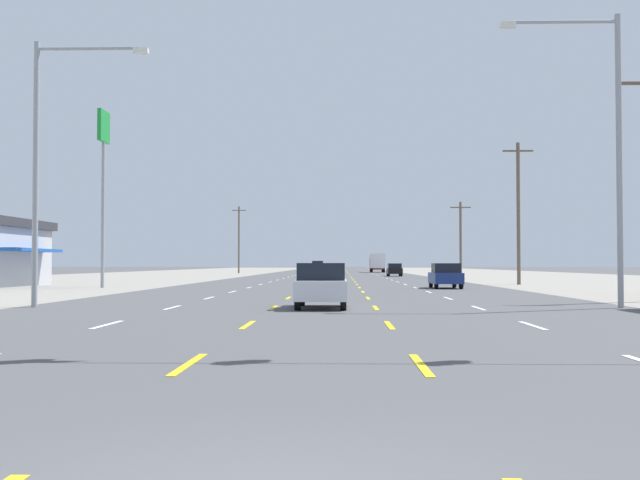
{
  "coord_description": "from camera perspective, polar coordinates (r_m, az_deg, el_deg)",
  "views": [
    {
      "loc": [
        0.55,
        -4.78,
        1.52
      ],
      "look_at": [
        -0.97,
        53.16,
        3.27
      ],
      "focal_mm": 43.83,
      "sensor_mm": 36.0,
      "label": 1
    }
  ],
  "objects": [
    {
      "name": "ground_plane",
      "position": [
        70.8,
        1.06,
        -2.96
      ],
      "size": [
        572.0,
        572.0,
        0.0
      ],
      "primitive_type": "plane",
      "color": "#4C4C4F"
    },
    {
      "name": "lot_apron_left",
      "position": [
        75.18,
        -18.19,
        -2.8
      ],
      "size": [
        28.0,
        440.0,
        0.01
      ],
      "primitive_type": "cube",
      "color": "gray",
      "rests_on": "ground"
    },
    {
      "name": "lot_apron_right",
      "position": [
        74.82,
        20.4,
        -2.78
      ],
      "size": [
        28.0,
        440.0,
        0.01
      ],
      "primitive_type": "cube",
      "color": "gray",
      "rests_on": "ground"
    },
    {
      "name": "lane_markings",
      "position": [
        109.29,
        1.21,
        -2.52
      ],
      "size": [
        10.64,
        227.6,
        0.01
      ],
      "color": "white",
      "rests_on": "ground"
    },
    {
      "name": "signal_span_wire",
      "position": [
        15.09,
        0.15,
        12.82
      ],
      "size": [
        26.5,
        0.53,
        8.97
      ],
      "color": "brown",
      "rests_on": "ground"
    },
    {
      "name": "hatchback_center_turn_nearest",
      "position": [
        26.7,
        0.11,
        -3.32
      ],
      "size": [
        1.72,
        3.9,
        1.54
      ],
      "color": "silver",
      "rests_on": "ground"
    },
    {
      "name": "hatchback_far_right_near",
      "position": [
        48.61,
        9.16,
        -2.58
      ],
      "size": [
        1.72,
        3.9,
        1.54
      ],
      "color": "navy",
      "rests_on": "ground"
    },
    {
      "name": "hatchback_far_right_mid",
      "position": [
        93.83,
        5.46,
        -2.17
      ],
      "size": [
        1.72,
        3.9,
        1.54
      ],
      "color": "black",
      "rests_on": "ground"
    },
    {
      "name": "sedan_center_turn_midfar",
      "position": [
        115.36,
        1.17,
        -2.11
      ],
      "size": [
        1.8,
        4.5,
        1.46
      ],
      "color": "black",
      "rests_on": "ground"
    },
    {
      "name": "suv_inner_left_far",
      "position": [
        133.39,
        -0.17,
        -1.94
      ],
      "size": [
        1.98,
        4.9,
        1.98
      ],
      "color": "#B28C33",
      "rests_on": "ground"
    },
    {
      "name": "box_truck_far_right_farther",
      "position": [
        134.2,
        4.2,
        -1.59
      ],
      "size": [
        2.4,
        7.2,
        3.23
      ],
      "color": "red",
      "rests_on": "ground"
    },
    {
      "name": "pole_sign_left_row_1",
      "position": [
        51.36,
        -15.53,
        5.96
      ],
      "size": [
        0.24,
        1.9,
        11.18
      ],
      "color": "gray",
      "rests_on": "ground"
    },
    {
      "name": "streetlight_left_row_0",
      "position": [
        29.16,
        -19.27,
        6.06
      ],
      "size": [
        4.05,
        0.26,
        9.34
      ],
      "color": "gray",
      "rests_on": "ground"
    },
    {
      "name": "streetlight_right_row_0",
      "position": [
        28.86,
        20.23,
        7.01
      ],
      "size": [
        4.14,
        0.26,
        10.15
      ],
      "color": "gray",
      "rests_on": "ground"
    },
    {
      "name": "utility_pole_right_row_1",
      "position": [
        58.29,
        14.28,
        2.08
      ],
      "size": [
        2.2,
        0.26,
        10.3
      ],
      "color": "brown",
      "rests_on": "ground"
    },
    {
      "name": "utility_pole_right_row_2",
      "position": [
        84.72,
        10.23,
        0.15
      ],
      "size": [
        2.2,
        0.26,
        8.13
      ],
      "color": "brown",
      "rests_on": "ground"
    },
    {
      "name": "utility_pole_left_row_3",
      "position": [
        122.03,
        -5.94,
        0.1
      ],
      "size": [
        2.2,
        0.26,
        10.41
      ],
      "color": "brown",
      "rests_on": "ground"
    }
  ]
}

